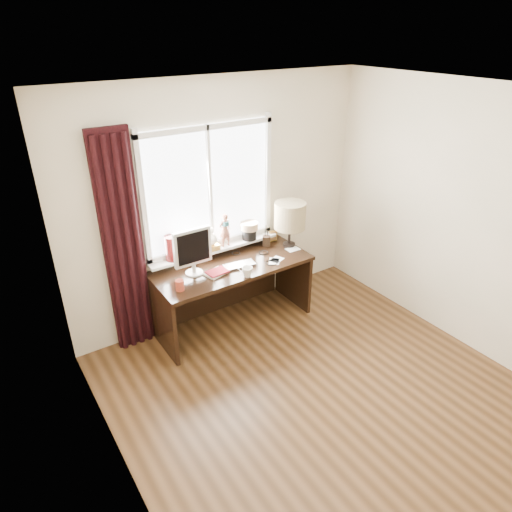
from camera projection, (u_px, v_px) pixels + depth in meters
floor at (339, 410)px, 4.01m from camera, size 3.50×4.00×0.00m
ceiling at (375, 101)px, 2.81m from camera, size 3.50×4.00×0.00m
wall_back at (221, 203)px, 4.89m from camera, size 3.50×0.00×2.60m
wall_left at (127, 371)px, 2.55m from camera, size 0.00×4.00×2.60m
wall_right at (490, 230)px, 4.27m from camera, size 0.00×4.00×2.60m
laptop at (240, 265)px, 4.78m from camera, size 0.36×0.26×0.03m
mug at (247, 272)px, 4.57m from camera, size 0.15×0.14×0.11m
red_cup at (180, 285)px, 4.34m from camera, size 0.08×0.08×0.11m
window at (211, 207)px, 4.78m from camera, size 1.52×0.21×1.40m
curtain at (124, 248)px, 4.35m from camera, size 0.38×0.09×2.25m
desk at (228, 280)px, 5.00m from camera, size 1.70×0.70×0.75m
monitor at (193, 249)px, 4.52m from camera, size 0.40×0.18×0.49m
notebook_stack at (216, 273)px, 4.63m from camera, size 0.25×0.21×0.03m
brush_holder at (266, 241)px, 5.19m from camera, size 0.09×0.09×0.25m
icon_frame at (273, 236)px, 5.31m from camera, size 0.10×0.04×0.13m
table_lamp at (290, 216)px, 5.06m from camera, size 0.35×0.35×0.52m
loose_papers at (281, 257)px, 4.98m from camera, size 0.51×0.27×0.00m
desk_cables at (260, 257)px, 4.96m from camera, size 0.40×0.56×0.01m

